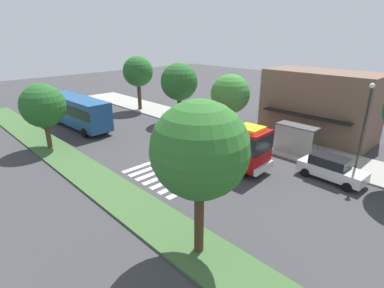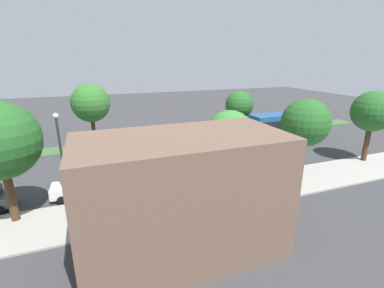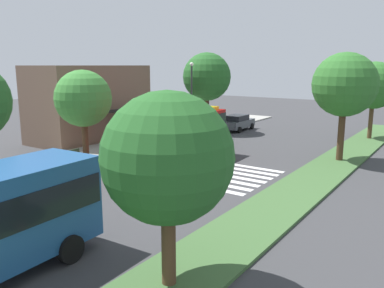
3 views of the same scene
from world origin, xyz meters
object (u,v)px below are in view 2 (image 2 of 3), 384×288
object	(u,v)px
fire_truck	(166,148)
sidewalk_tree_far_west	(373,112)
bench_west_of_shelter	(242,178)
median_tree_far_west	(239,105)
street_lamp	(62,155)
median_tree_west	(91,103)
bus_stop_shelter	(145,178)
parked_car_west	(84,185)
transit_bus	(286,124)
bench_near_shelter	(196,186)
sidewalk_tree_center	(230,135)
sidewalk_tree_west	(305,123)
fire_hydrant	(288,167)

from	to	relation	value
fire_truck	sidewalk_tree_far_west	xyz separation A→B (m)	(-19.75, 5.75, 3.25)
bench_west_of_shelter	median_tree_far_west	bearing A→B (deg)	-118.39
street_lamp	median_tree_west	xyz separation A→B (m)	(-2.25, -14.26, 1.25)
bus_stop_shelter	sidewalk_tree_far_west	xyz separation A→B (m)	(-22.99, -0.38, 3.37)
parked_car_west	sidewalk_tree_far_west	bearing A→B (deg)	177.74
fire_truck	street_lamp	bearing A→B (deg)	28.29
transit_bus	bench_near_shelter	world-z (taller)	transit_bus
parked_car_west	street_lamp	size ratio (longest dim) A/B	0.68
street_lamp	bench_west_of_shelter	bearing A→B (deg)	176.68
bench_near_shelter	street_lamp	size ratio (longest dim) A/B	0.23
parked_car_west	sidewalk_tree_center	distance (m)	12.14
bench_west_of_shelter	median_tree_far_west	size ratio (longest dim) A/B	0.27
sidewalk_tree_west	median_tree_west	size ratio (longest dim) A/B	0.92
sidewalk_tree_far_west	fire_hydrant	size ratio (longest dim) A/B	10.25
sidewalk_tree_far_west	bench_near_shelter	bearing A→B (deg)	1.18
transit_bus	bus_stop_shelter	size ratio (longest dim) A/B	3.02
street_lamp	sidewalk_tree_far_west	distance (m)	28.42
median_tree_west	sidewalk_tree_center	bearing A→B (deg)	124.86
fire_truck	transit_bus	world-z (taller)	fire_truck
sidewalk_tree_west	median_tree_west	world-z (taller)	median_tree_west
bench_west_of_shelter	parked_car_west	bearing A→B (deg)	-11.62
bus_stop_shelter	median_tree_far_west	bearing A→B (deg)	-137.46
sidewalk_tree_far_west	sidewalk_tree_center	world-z (taller)	sidewalk_tree_far_west
median_tree_far_west	median_tree_west	size ratio (longest dim) A/B	0.79
transit_bus	fire_truck	bearing A→B (deg)	-169.33
median_tree_west	fire_hydrant	size ratio (longest dim) A/B	10.65
bench_west_of_shelter	street_lamp	xyz separation A→B (m)	(13.65, -0.79, 3.54)
parked_car_west	median_tree_west	size ratio (longest dim) A/B	0.63
bench_near_shelter	median_tree_far_west	size ratio (longest dim) A/B	0.27
median_tree_far_west	transit_bus	bearing A→B (deg)	132.48
parked_car_west	bench_near_shelter	xyz separation A→B (m)	(-8.34, 2.59, -0.31)
bus_stop_shelter	bench_west_of_shelter	world-z (taller)	bus_stop_shelter
fire_truck	street_lamp	size ratio (longest dim) A/B	1.30
fire_truck	street_lamp	world-z (taller)	street_lamp
transit_bus	bench_west_of_shelter	world-z (taller)	transit_bus
bus_stop_shelter	fire_hydrant	world-z (taller)	bus_stop_shelter
fire_truck	transit_bus	bearing A→B (deg)	-170.43
sidewalk_tree_center	transit_bus	bearing A→B (deg)	-144.49
fire_truck	median_tree_far_west	world-z (taller)	median_tree_far_west
sidewalk_tree_west	sidewalk_tree_center	bearing A→B (deg)	0.00
transit_bus	sidewalk_tree_far_west	distance (m)	10.54
fire_hydrant	bench_near_shelter	bearing A→B (deg)	5.26
fire_truck	fire_hydrant	world-z (taller)	fire_truck
bench_west_of_shelter	fire_hydrant	xyz separation A→B (m)	(-5.44, -0.89, -0.10)
bus_stop_shelter	sidewalk_tree_far_west	world-z (taller)	sidewalk_tree_far_west
sidewalk_tree_far_west	sidewalk_tree_center	xyz separation A→B (m)	(15.93, -0.00, -0.81)
transit_bus	sidewalk_tree_center	xyz separation A→B (m)	(13.75, 9.81, 2.37)
transit_bus	median_tree_far_west	bearing A→B (deg)	130.12
transit_bus	sidewalk_tree_west	size ratio (longest dim) A/B	1.54
sidewalk_tree_center	parked_car_west	bearing A→B (deg)	-10.90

